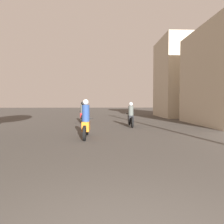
{
  "coord_description": "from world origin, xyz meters",
  "views": [
    {
      "loc": [
        -0.24,
        -1.81,
        1.53
      ],
      "look_at": [
        0.55,
        16.17,
        0.72
      ],
      "focal_mm": 35.0,
      "sensor_mm": 36.0,
      "label": 1
    }
  ],
  "objects_px": {
    "motorcycle_orange": "(86,123)",
    "motorcycle_black": "(131,117)",
    "building_right_far": "(183,78)",
    "motorcycle_red": "(83,114)"
  },
  "relations": [
    {
      "from": "motorcycle_red",
      "to": "building_right_far",
      "type": "relative_size",
      "value": 0.24
    },
    {
      "from": "motorcycle_red",
      "to": "building_right_far",
      "type": "distance_m",
      "value": 12.24
    },
    {
      "from": "motorcycle_black",
      "to": "motorcycle_red",
      "type": "height_order",
      "value": "motorcycle_red"
    },
    {
      "from": "motorcycle_black",
      "to": "motorcycle_red",
      "type": "distance_m",
      "value": 4.37
    },
    {
      "from": "motorcycle_orange",
      "to": "building_right_far",
      "type": "relative_size",
      "value": 0.26
    },
    {
      "from": "motorcycle_black",
      "to": "motorcycle_red",
      "type": "xyz_separation_m",
      "value": [
        -3.27,
        2.9,
        0.01
      ]
    },
    {
      "from": "motorcycle_orange",
      "to": "motorcycle_black",
      "type": "relative_size",
      "value": 1.04
    },
    {
      "from": "motorcycle_orange",
      "to": "building_right_far",
      "type": "height_order",
      "value": "building_right_far"
    },
    {
      "from": "motorcycle_orange",
      "to": "motorcycle_red",
      "type": "distance_m",
      "value": 7.19
    },
    {
      "from": "motorcycle_black",
      "to": "motorcycle_orange",
      "type": "bearing_deg",
      "value": -126.03
    }
  ]
}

